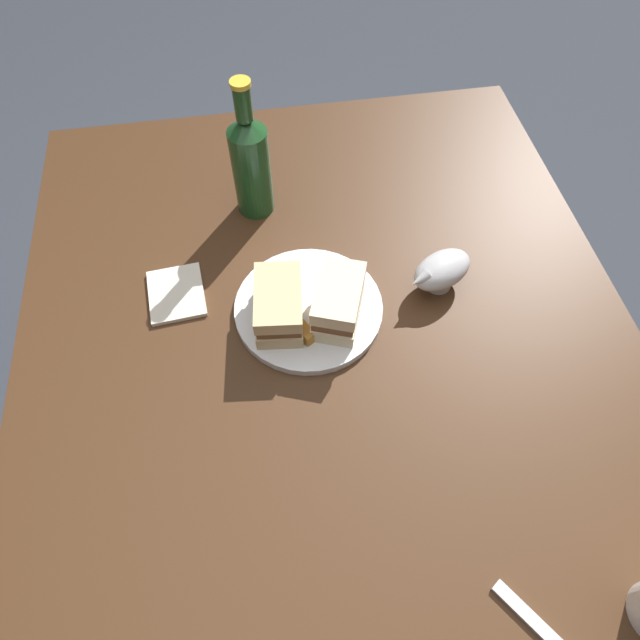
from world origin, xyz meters
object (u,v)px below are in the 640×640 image
at_px(sandwich_half_right, 338,302).
at_px(cider_bottle, 251,163).
at_px(plate, 309,308).
at_px(napkin, 176,293).
at_px(sandwich_half_left, 279,305).
at_px(gravy_boat, 441,271).

xyz_separation_m(sandwich_half_right, cider_bottle, (-0.28, -0.10, 0.05)).
bearing_deg(plate, napkin, -107.47).
xyz_separation_m(plate, sandwich_half_right, (0.03, 0.04, 0.04)).
xyz_separation_m(sandwich_half_left, napkin, (-0.08, -0.17, -0.04)).
bearing_deg(napkin, sandwich_half_left, 63.65).
relative_size(sandwich_half_left, napkin, 1.15).
height_order(sandwich_half_left, cider_bottle, cider_bottle).
bearing_deg(plate, gravy_boat, 94.27).
distance_m(plate, sandwich_half_right, 0.07).
height_order(sandwich_half_right, cider_bottle, cider_bottle).
bearing_deg(sandwich_half_right, gravy_boat, 103.10).
bearing_deg(sandwich_half_right, plate, -119.79).
distance_m(cider_bottle, napkin, 0.26).
relative_size(plate, sandwich_half_right, 1.83).
xyz_separation_m(plate, cider_bottle, (-0.25, -0.06, 0.10)).
xyz_separation_m(sandwich_half_right, gravy_boat, (-0.04, 0.18, -0.01)).
xyz_separation_m(plate, gravy_boat, (-0.02, 0.22, 0.03)).
bearing_deg(cider_bottle, plate, 13.73).
height_order(plate, gravy_boat, gravy_boat).
height_order(sandwich_half_right, napkin, sandwich_half_right).
bearing_deg(cider_bottle, gravy_boat, 50.60).
bearing_deg(cider_bottle, sandwich_half_right, 20.87).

